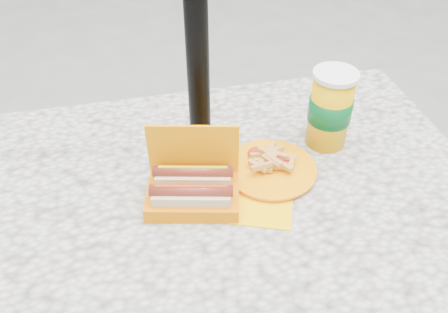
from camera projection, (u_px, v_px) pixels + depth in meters
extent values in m
cube|color=beige|center=(215.00, 196.00, 1.06)|extent=(1.20, 0.80, 0.05)
cylinder|color=black|center=(35.00, 241.00, 1.44)|extent=(0.07, 0.07, 0.70)
cylinder|color=black|center=(342.00, 190.00, 1.61)|extent=(0.07, 0.07, 0.70)
cylinder|color=black|center=(195.00, 5.00, 0.93)|extent=(0.05, 0.05, 2.20)
cube|color=orange|center=(193.00, 196.00, 1.00)|extent=(0.22, 0.17, 0.03)
cube|color=orange|center=(193.00, 149.00, 0.99)|extent=(0.19, 0.05, 0.12)
cube|color=#CCB385|center=(192.00, 199.00, 0.96)|extent=(0.16, 0.08, 0.04)
cylinder|color=maroon|center=(191.00, 191.00, 0.95)|extent=(0.17, 0.06, 0.02)
cylinder|color=#B1280B|center=(191.00, 187.00, 0.94)|extent=(0.14, 0.04, 0.01)
cube|color=#CCB385|center=(193.00, 180.00, 1.01)|extent=(0.16, 0.08, 0.04)
cylinder|color=maroon|center=(193.00, 172.00, 0.99)|extent=(0.17, 0.06, 0.02)
cylinder|color=#B5AF10|center=(193.00, 167.00, 0.98)|extent=(0.14, 0.04, 0.01)
cube|color=#FFC600|center=(255.00, 198.00, 1.01)|extent=(0.21, 0.21, 0.00)
cylinder|color=orange|center=(271.00, 169.00, 1.07)|extent=(0.20, 0.20, 0.01)
cylinder|color=orange|center=(271.00, 168.00, 1.07)|extent=(0.21, 0.21, 0.01)
cube|color=#BC8C44|center=(271.00, 161.00, 1.06)|extent=(0.04, 0.05, 0.01)
cube|color=#BC8C44|center=(275.00, 167.00, 1.06)|extent=(0.05, 0.02, 0.01)
cube|color=#BC8C44|center=(270.00, 150.00, 1.10)|extent=(0.04, 0.05, 0.01)
cube|color=#BC8C44|center=(266.00, 165.00, 1.06)|extent=(0.05, 0.02, 0.01)
cube|color=#BC8C44|center=(292.00, 163.00, 1.07)|extent=(0.04, 0.05, 0.01)
cube|color=#BC8C44|center=(283.00, 165.00, 1.05)|extent=(0.04, 0.05, 0.01)
cube|color=#BC8C44|center=(258.00, 166.00, 1.06)|extent=(0.04, 0.05, 0.01)
cube|color=#BC8C44|center=(261.00, 167.00, 1.04)|extent=(0.05, 0.02, 0.01)
cube|color=#BC8C44|center=(271.00, 164.00, 1.07)|extent=(0.03, 0.05, 0.01)
cube|color=#BC8C44|center=(277.00, 154.00, 1.08)|extent=(0.04, 0.04, 0.01)
cube|color=#BC8C44|center=(273.00, 160.00, 1.06)|extent=(0.03, 0.05, 0.01)
cube|color=#BC8C44|center=(264.00, 161.00, 1.07)|extent=(0.05, 0.03, 0.01)
cube|color=#BC8C44|center=(274.00, 155.00, 1.08)|extent=(0.02, 0.05, 0.01)
cube|color=#BC8C44|center=(267.00, 165.00, 1.06)|extent=(0.05, 0.03, 0.01)
cube|color=#BC8C44|center=(267.00, 153.00, 1.08)|extent=(0.04, 0.05, 0.01)
cube|color=#BC8C44|center=(261.00, 155.00, 1.09)|extent=(0.05, 0.02, 0.01)
cube|color=#BC8C44|center=(275.00, 151.00, 1.09)|extent=(0.05, 0.03, 0.01)
cube|color=#BC8C44|center=(262.00, 162.00, 1.07)|extent=(0.04, 0.04, 0.01)
cube|color=#BC8C44|center=(271.00, 149.00, 1.10)|extent=(0.04, 0.05, 0.01)
ellipsoid|color=#B1280B|center=(257.00, 153.00, 1.10)|extent=(0.04, 0.04, 0.01)
cube|color=#AA1F2F|center=(276.00, 161.00, 1.07)|extent=(0.09, 0.02, 0.00)
cylinder|color=#EBA902|center=(330.00, 111.00, 1.11)|extent=(0.10, 0.10, 0.18)
cylinder|color=#024E1C|center=(330.00, 109.00, 1.10)|extent=(0.10, 0.10, 0.06)
cylinder|color=white|center=(336.00, 75.00, 1.04)|extent=(0.10, 0.10, 0.01)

